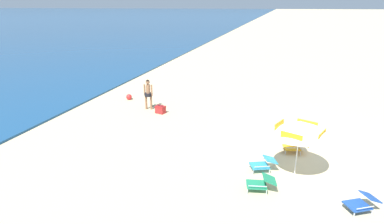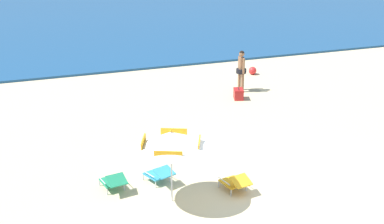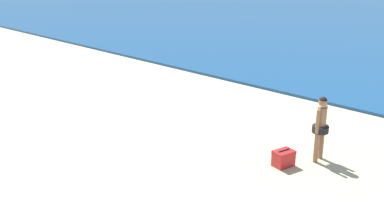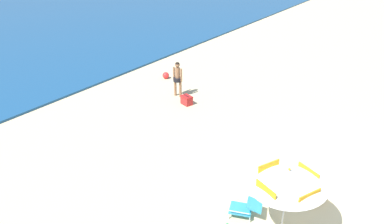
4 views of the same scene
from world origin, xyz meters
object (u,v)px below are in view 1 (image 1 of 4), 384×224
at_px(beach_umbrella_striped_main, 300,127).
at_px(lounge_chair_under_umbrella, 362,202).
at_px(person_standing_near_shore, 148,92).
at_px(cooler_box, 160,110).
at_px(lounge_chair_facing_sea, 295,146).
at_px(beach_ball, 129,97).
at_px(lounge_chair_beside_umbrella, 261,183).
at_px(lounge_chair_spare_folded, 263,163).

relative_size(beach_umbrella_striped_main, lounge_chair_under_umbrella, 2.54).
bearing_deg(person_standing_near_shore, beach_umbrella_striped_main, -124.34).
relative_size(lounge_chair_under_umbrella, cooler_box, 1.78).
relative_size(lounge_chair_under_umbrella, lounge_chair_facing_sea, 1.04).
distance_m(lounge_chair_under_umbrella, cooler_box, 10.45).
distance_m(cooler_box, beach_ball, 3.29).
height_order(lounge_chair_beside_umbrella, person_standing_near_shore, person_standing_near_shore).
distance_m(beach_umbrella_striped_main, lounge_chair_beside_umbrella, 2.20).
xyz_separation_m(beach_umbrella_striped_main, cooler_box, (4.67, 6.66, -1.51)).
xyz_separation_m(beach_umbrella_striped_main, lounge_chair_spare_folded, (-0.04, 1.05, -1.43)).
height_order(lounge_chair_beside_umbrella, lounge_chair_spare_folded, lounge_chair_beside_umbrella).
relative_size(lounge_chair_facing_sea, lounge_chair_spare_folded, 0.98).
xyz_separation_m(cooler_box, beach_ball, (1.82, 2.74, -0.03)).
bearing_deg(lounge_chair_beside_umbrella, person_standing_near_shore, 45.16).
xyz_separation_m(lounge_chair_facing_sea, person_standing_near_shore, (3.39, 7.57, 0.68)).
height_order(person_standing_near_shore, beach_ball, person_standing_near_shore).
bearing_deg(beach_ball, person_standing_near_shore, -125.95).
height_order(lounge_chair_spare_folded, person_standing_near_shore, person_standing_near_shore).
bearing_deg(beach_ball, beach_umbrella_striped_main, -124.67).
distance_m(lounge_chair_under_umbrella, beach_ball, 13.73).
relative_size(person_standing_near_shore, cooler_box, 2.89).
height_order(lounge_chair_under_umbrella, beach_ball, lounge_chair_under_umbrella).
xyz_separation_m(lounge_chair_under_umbrella, person_standing_near_shore, (6.71, 9.23, 0.68)).
bearing_deg(lounge_chair_facing_sea, person_standing_near_shore, 65.88).
distance_m(lounge_chair_beside_umbrella, lounge_chair_facing_sea, 3.24).
xyz_separation_m(beach_umbrella_striped_main, lounge_chair_beside_umbrella, (-1.31, 1.04, -1.43)).
relative_size(lounge_chair_under_umbrella, beach_ball, 3.00).
relative_size(lounge_chair_facing_sea, cooler_box, 1.70).
bearing_deg(lounge_chair_facing_sea, beach_ball, 63.30).
bearing_deg(lounge_chair_spare_folded, lounge_chair_facing_sea, -31.58).
distance_m(lounge_chair_spare_folded, beach_ball, 10.60).
height_order(lounge_chair_under_umbrella, lounge_chair_spare_folded, lounge_chair_under_umbrella).
xyz_separation_m(beach_umbrella_striped_main, person_standing_near_shore, (5.14, 7.52, -0.75)).
distance_m(lounge_chair_facing_sea, person_standing_near_shore, 8.32).
xyz_separation_m(beach_umbrella_striped_main, beach_ball, (6.50, 9.39, -1.54)).
xyz_separation_m(beach_umbrella_striped_main, lounge_chair_facing_sea, (1.75, -0.05, -1.43)).
height_order(beach_umbrella_striped_main, lounge_chair_under_umbrella, beach_umbrella_striped_main).
relative_size(lounge_chair_facing_sea, person_standing_near_shore, 0.59).
bearing_deg(beach_umbrella_striped_main, lounge_chair_beside_umbrella, 141.56).
bearing_deg(person_standing_near_shore, cooler_box, -118.30).
height_order(lounge_chair_facing_sea, beach_ball, lounge_chair_facing_sea).
distance_m(lounge_chair_spare_folded, person_standing_near_shore, 8.31).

